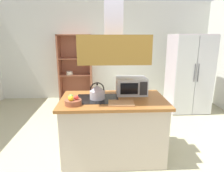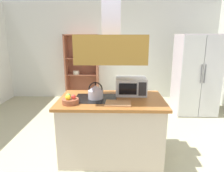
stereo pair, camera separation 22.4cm
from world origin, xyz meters
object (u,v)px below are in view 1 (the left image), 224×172
object	(u,v)px
fruit_bowl	(73,101)
refrigerator	(189,74)
dish_cabinet	(76,72)
kettle	(97,92)
microwave	(131,86)
cutting_board	(121,103)

from	to	relation	value
fruit_bowl	refrigerator	bearing A→B (deg)	40.33
dish_cabinet	kettle	world-z (taller)	dish_cabinet
fruit_bowl	microwave	bearing A→B (deg)	29.38
cutting_board	fruit_bowl	xyz separation A→B (m)	(-0.63, -0.01, 0.04)
refrigerator	cutting_board	bearing A→B (deg)	-131.27
refrigerator	dish_cabinet	distance (m)	2.97
cutting_board	fruit_bowl	world-z (taller)	fruit_bowl
refrigerator	fruit_bowl	world-z (taller)	refrigerator
refrigerator	fruit_bowl	bearing A→B (deg)	-139.67
kettle	microwave	distance (m)	0.57
kettle	fruit_bowl	size ratio (longest dim) A/B	1.10
refrigerator	cutting_board	world-z (taller)	refrigerator
refrigerator	kettle	distance (m)	2.81
microwave	refrigerator	bearing A→B (deg)	44.91
kettle	fruit_bowl	world-z (taller)	kettle
kettle	cutting_board	size ratio (longest dim) A/B	0.71
cutting_board	microwave	xyz separation A→B (m)	(0.20, 0.45, 0.12)
refrigerator	dish_cabinet	bearing A→B (deg)	160.85
kettle	cutting_board	distance (m)	0.40
dish_cabinet	cutting_board	world-z (taller)	dish_cabinet
dish_cabinet	fruit_bowl	world-z (taller)	dish_cabinet
kettle	fruit_bowl	distance (m)	0.40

